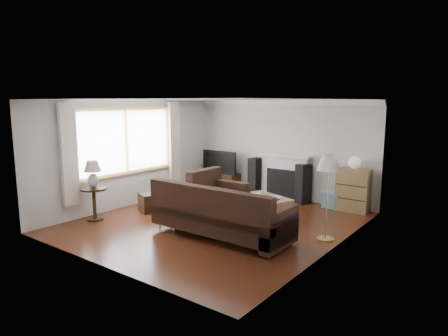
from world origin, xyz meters
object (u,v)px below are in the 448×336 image
Objects in this scene: coffee_table at (266,206)px; floor_lamp at (327,198)px; tv_stand at (222,182)px; bookshelf at (353,190)px; sectional_sofa at (221,212)px; side_table at (94,204)px.

floor_lamp is (1.63, -0.62, 0.56)m from coffee_table.
coffee_table is (2.30, -1.48, -0.03)m from tv_stand.
sectional_sofa is at bearing -113.51° from bookshelf.
coffee_table is 3.63m from side_table.
sectional_sofa is at bearing -53.12° from tv_stand.
tv_stand is 0.87× the size of coffee_table.
bookshelf is at bearing 43.48° from side_table.
tv_stand is 1.44× the size of side_table.
floor_lamp reaches higher than tv_stand.
bookshelf reaches higher than tv_stand.
floor_lamp reaches higher than bookshelf.
bookshelf reaches higher than sectional_sofa.
floor_lamp is (3.93, -2.10, 0.53)m from tv_stand.
floor_lamp is at bearing -82.99° from bookshelf.
tv_stand is at bearing -179.50° from bookshelf.
side_table reaches higher than coffee_table.
tv_stand is 4.49m from floor_lamp.
side_table is (-0.43, -3.86, 0.10)m from tv_stand.
floor_lamp is 2.26× the size of side_table.
floor_lamp is at bearing 31.23° from sectional_sofa.
sectional_sofa is 1.85× the size of floor_lamp.
bookshelf reaches higher than coffee_table.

